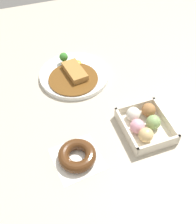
% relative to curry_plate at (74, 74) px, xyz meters
% --- Properties ---
extents(ground_plane, '(1.60, 1.60, 0.00)m').
position_rel_curry_plate_xyz_m(ground_plane, '(0.14, 0.03, -0.01)').
color(ground_plane, '#B2A893').
extents(curry_plate, '(0.28, 0.28, 0.07)m').
position_rel_curry_plate_xyz_m(curry_plate, '(0.00, 0.00, 0.00)').
color(curry_plate, white).
rests_on(curry_plate, ground_plane).
extents(donut_box, '(0.18, 0.15, 0.06)m').
position_rel_curry_plate_xyz_m(donut_box, '(0.33, 0.15, 0.01)').
color(donut_box, beige).
rests_on(donut_box, ground_plane).
extents(chocolate_ring_donut, '(0.16, 0.16, 0.04)m').
position_rel_curry_plate_xyz_m(chocolate_ring_donut, '(0.37, -0.10, 0.00)').
color(chocolate_ring_donut, white).
rests_on(chocolate_ring_donut, ground_plane).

